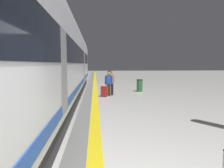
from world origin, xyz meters
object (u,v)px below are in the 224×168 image
(passenger_mid, at_px, (111,80))
(waste_bin, at_px, (140,85))
(high_speed_train, at_px, (45,54))
(suitcase_near, at_px, (104,91))
(suitcase_mid, at_px, (106,91))
(passenger_near, at_px, (109,82))

(passenger_mid, distance_m, waste_bin, 2.86)
(high_speed_train, bearing_deg, waste_bin, 45.42)
(high_speed_train, distance_m, passenger_mid, 5.36)
(high_speed_train, xyz_separation_m, waste_bin, (5.54, 5.62, -2.04))
(high_speed_train, xyz_separation_m, suitcase_near, (2.77, 3.38, -2.15))
(passenger_mid, relative_size, suitcase_mid, 1.80)
(high_speed_train, height_order, suitcase_mid, high_speed_train)
(waste_bin, bearing_deg, high_speed_train, -134.58)
(passenger_near, xyz_separation_m, waste_bin, (2.45, 2.04, -0.48))
(passenger_mid, bearing_deg, high_speed_train, -129.36)
(high_speed_train, distance_m, suitcase_near, 4.87)
(suitcase_mid, xyz_separation_m, waste_bin, (2.60, 1.86, 0.15))
(suitcase_near, bearing_deg, high_speed_train, -129.36)
(passenger_near, relative_size, waste_bin, 1.77)
(passenger_mid, distance_m, suitcase_mid, 0.78)
(suitcase_near, relative_size, waste_bin, 0.72)
(passenger_near, bearing_deg, suitcase_near, -148.34)
(high_speed_train, height_order, suitcase_near, high_speed_train)
(passenger_mid, bearing_deg, passenger_near, -112.98)
(suitcase_mid, bearing_deg, passenger_near, -49.91)
(high_speed_train, relative_size, waste_bin, 31.93)
(passenger_near, distance_m, suitcase_mid, 0.68)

